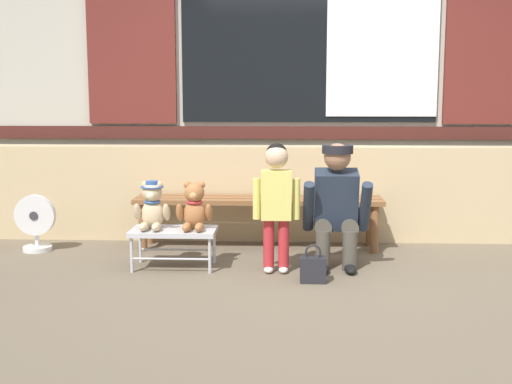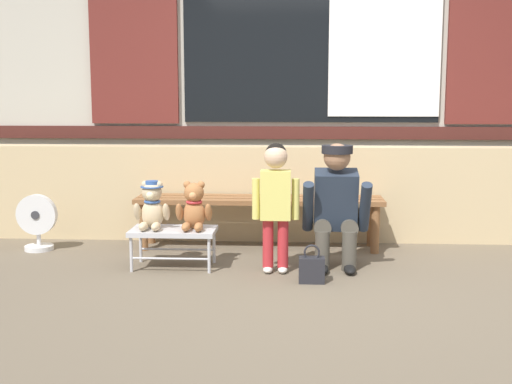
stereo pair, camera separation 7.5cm
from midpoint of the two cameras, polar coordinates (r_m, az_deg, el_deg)
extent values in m
plane|color=brown|center=(4.63, 5.58, -7.91)|extent=(60.00, 60.00, 0.00)
cube|color=tan|center=(5.94, 5.12, -0.12)|extent=(6.82, 0.25, 0.85)
cube|color=#B7B2A3|center=(6.41, 5.12, 11.85)|extent=(6.95, 0.20, 3.38)
cube|color=#471E19|center=(6.29, 5.07, 5.16)|extent=(6.40, 0.04, 0.12)
cube|color=black|center=(6.30, 5.16, 12.44)|extent=(2.40, 0.03, 1.40)
cube|color=white|center=(6.34, 11.48, 12.29)|extent=(1.04, 0.02, 1.29)
cube|color=maroon|center=(6.46, -10.25, 12.24)|extent=(0.84, 0.05, 1.43)
cube|color=maroon|center=(6.56, 20.32, 11.81)|extent=(0.84, 0.05, 1.43)
cube|color=brown|center=(5.44, 0.59, -0.91)|extent=(2.10, 0.11, 0.04)
cube|color=brown|center=(5.58, 0.66, -0.68)|extent=(2.10, 0.11, 0.04)
cube|color=brown|center=(5.72, 0.73, -0.46)|extent=(2.10, 0.11, 0.04)
cylinder|color=brown|center=(5.61, -9.37, -3.02)|extent=(0.07, 0.07, 0.40)
cylinder|color=brown|center=(5.88, -8.78, -2.49)|extent=(0.07, 0.07, 0.40)
cylinder|color=brown|center=(5.52, 10.71, -3.24)|extent=(0.07, 0.07, 0.40)
cylinder|color=brown|center=(5.79, 10.36, -2.69)|extent=(0.07, 0.07, 0.40)
cube|color=#BCBCC1|center=(5.00, -6.78, -3.39)|extent=(0.64, 0.36, 0.04)
cylinder|color=#BCBCC1|center=(4.95, -10.38, -5.38)|extent=(0.02, 0.02, 0.26)
cylinder|color=#BCBCC1|center=(5.23, -9.60, -4.61)|extent=(0.02, 0.02, 0.26)
cylinder|color=#BCBCC1|center=(4.84, -3.67, -5.55)|extent=(0.02, 0.02, 0.26)
cylinder|color=#BCBCC1|center=(5.13, -3.26, -4.75)|extent=(0.02, 0.02, 0.26)
cylinder|color=#BCBCC1|center=(4.89, -7.05, -5.78)|extent=(0.58, 0.02, 0.02)
cylinder|color=#BCBCC1|center=(5.18, -6.46, -4.98)|extent=(0.58, 0.02, 0.02)
ellipsoid|color=#CCB289|center=(5.02, -8.56, -1.88)|extent=(0.17, 0.14, 0.22)
sphere|color=#CCB289|center=(4.99, -8.63, -0.02)|extent=(0.15, 0.15, 0.15)
sphere|color=#FFEEBB|center=(4.94, -8.75, -0.25)|extent=(0.06, 0.06, 0.06)
sphere|color=#CCB289|center=(5.00, -9.21, 0.66)|extent=(0.06, 0.06, 0.06)
ellipsoid|color=#CCB289|center=(5.02, -9.87, -1.70)|extent=(0.06, 0.11, 0.16)
ellipsoid|color=#CCB289|center=(4.94, -9.35, -2.97)|extent=(0.06, 0.15, 0.06)
sphere|color=#CCB289|center=(4.98, -8.03, 0.65)|extent=(0.06, 0.06, 0.06)
ellipsoid|color=#CCB289|center=(4.97, -7.40, -1.74)|extent=(0.06, 0.11, 0.16)
ellipsoid|color=#CCB289|center=(4.92, -8.28, -2.99)|extent=(0.06, 0.15, 0.06)
torus|color=#335699|center=(5.00, -8.60, -0.82)|extent=(0.13, 0.13, 0.02)
cylinder|color=#335699|center=(4.99, -8.62, 0.45)|extent=(0.17, 0.17, 0.01)
cylinder|color=#335699|center=(4.98, -8.63, 0.71)|extent=(0.10, 0.10, 0.04)
ellipsoid|color=#A86B3D|center=(4.97, -4.95, -1.94)|extent=(0.17, 0.14, 0.22)
sphere|color=#A86B3D|center=(4.93, -4.99, -0.05)|extent=(0.15, 0.15, 0.15)
sphere|color=#E1955B|center=(4.88, -5.08, -0.28)|extent=(0.06, 0.06, 0.06)
sphere|color=#A86B3D|center=(4.94, -5.58, 0.64)|extent=(0.06, 0.06, 0.06)
ellipsoid|color=#A86B3D|center=(4.95, -6.26, -1.75)|extent=(0.06, 0.11, 0.16)
ellipsoid|color=#A86B3D|center=(4.88, -5.67, -3.03)|extent=(0.06, 0.15, 0.06)
sphere|color=#A86B3D|center=(4.93, -4.37, 0.63)|extent=(0.06, 0.06, 0.06)
ellipsoid|color=#A86B3D|center=(4.92, -3.73, -1.78)|extent=(0.06, 0.11, 0.16)
ellipsoid|color=#A86B3D|center=(4.86, -4.58, -3.05)|extent=(0.06, 0.15, 0.06)
torus|color=red|center=(4.95, -4.97, -0.86)|extent=(0.13, 0.13, 0.02)
cylinder|color=#B7282D|center=(4.84, 1.49, -4.47)|extent=(0.08, 0.08, 0.36)
ellipsoid|color=silver|center=(4.87, 1.48, -6.76)|extent=(0.07, 0.12, 0.05)
cylinder|color=#B7282D|center=(4.84, 2.80, -4.48)|extent=(0.08, 0.08, 0.36)
ellipsoid|color=silver|center=(4.87, 2.78, -6.77)|extent=(0.07, 0.12, 0.05)
cube|color=#DBD166|center=(4.78, 2.17, -0.26)|extent=(0.22, 0.15, 0.36)
cylinder|color=#DBD166|center=(4.78, 0.43, -0.60)|extent=(0.06, 0.06, 0.30)
cylinder|color=#DBD166|center=(4.78, 3.91, -0.63)|extent=(0.06, 0.06, 0.30)
sphere|color=#DBB28E|center=(4.74, 2.19, 3.09)|extent=(0.17, 0.17, 0.17)
sphere|color=black|center=(4.75, 2.19, 3.34)|extent=(0.16, 0.16, 0.16)
cylinder|color=#4C473D|center=(4.94, 6.23, -5.10)|extent=(0.11, 0.11, 0.30)
cylinder|color=#4C473D|center=(5.04, 6.18, -2.85)|extent=(0.13, 0.32, 0.13)
ellipsoid|color=black|center=(4.89, 6.25, -6.68)|extent=(0.09, 0.20, 0.06)
cylinder|color=#4C473D|center=(4.95, 8.55, -5.10)|extent=(0.11, 0.11, 0.30)
cylinder|color=#4C473D|center=(5.05, 8.45, -2.86)|extent=(0.13, 0.32, 0.13)
ellipsoid|color=black|center=(4.91, 8.60, -6.68)|extent=(0.09, 0.20, 0.06)
cube|color=#232D3D|center=(4.98, 7.38, -0.66)|extent=(0.32, 0.30, 0.47)
cylinder|color=#232D3D|center=(4.88, 4.99, -1.29)|extent=(0.08, 0.28, 0.40)
cylinder|color=#232D3D|center=(4.91, 9.90, -1.32)|extent=(0.08, 0.28, 0.40)
sphere|color=#9E7051|center=(4.87, 7.51, 3.05)|extent=(0.20, 0.20, 0.20)
cylinder|color=black|center=(4.87, 7.52, 3.69)|extent=(0.23, 0.23, 0.06)
cube|color=brown|center=(5.11, 9.41, -2.07)|extent=(0.10, 0.22, 0.16)
cube|color=#232328|center=(4.63, 5.33, -6.77)|extent=(0.18, 0.11, 0.18)
torus|color=#232328|center=(4.60, 5.35, -5.26)|extent=(0.11, 0.01, 0.11)
cylinder|color=silver|center=(5.86, -18.00, -4.63)|extent=(0.24, 0.24, 0.04)
cylinder|color=silver|center=(5.85, -18.03, -3.96)|extent=(0.04, 0.04, 0.10)
cylinder|color=silver|center=(5.79, -18.20, -1.87)|extent=(0.34, 0.06, 0.34)
cylinder|color=#333338|center=(5.79, -18.20, -1.87)|extent=(0.07, 0.08, 0.07)
camera|label=1|loc=(0.04, -89.58, 0.06)|focal=45.96mm
camera|label=2|loc=(0.04, 90.42, -0.06)|focal=45.96mm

